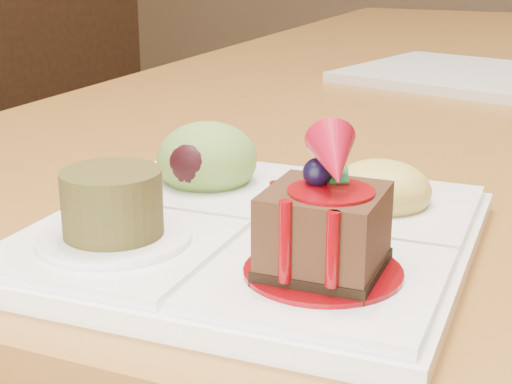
% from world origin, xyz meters
% --- Properties ---
extents(chair_left, '(0.55, 0.55, 0.99)m').
position_xyz_m(chair_left, '(-0.99, 0.36, 0.56)').
color(chair_left, black).
rests_on(chair_left, ground).
extents(sampler_plate, '(0.25, 0.25, 0.10)m').
position_xyz_m(sampler_plate, '(-0.10, -0.75, 0.77)').
color(sampler_plate, white).
rests_on(sampler_plate, dining_table).
extents(second_plate, '(0.31, 0.31, 0.01)m').
position_xyz_m(second_plate, '(-0.09, -0.11, 0.76)').
color(second_plate, white).
rests_on(second_plate, dining_table).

